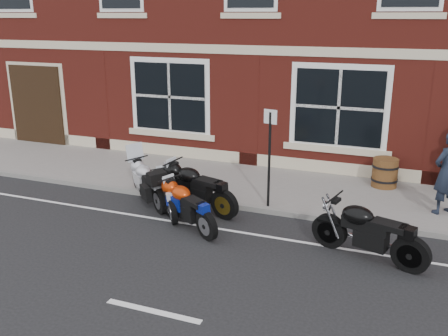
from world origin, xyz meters
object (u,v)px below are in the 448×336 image
(moto_sport_black, at_px, (197,186))
(barrel_planter, at_px, (385,173))
(moto_sport_silver, at_px, (169,192))
(moto_naked_black, at_px, (367,229))
(moto_touring_silver, at_px, (149,181))
(pedestrian_left, at_px, (447,173))
(moto_sport_red, at_px, (188,204))
(parking_sign, at_px, (269,152))

(moto_sport_black, bearing_deg, barrel_planter, -35.88)
(moto_sport_silver, distance_m, moto_naked_black, 4.47)
(moto_sport_black, bearing_deg, moto_touring_silver, 106.02)
(moto_naked_black, xyz_separation_m, pedestrian_left, (1.37, 2.58, 0.47))
(moto_sport_red, height_order, pedestrian_left, pedestrian_left)
(parking_sign, bearing_deg, moto_sport_silver, -143.52)
(moto_touring_silver, height_order, barrel_planter, moto_touring_silver)
(moto_sport_red, xyz_separation_m, barrel_planter, (3.68, 3.90, -0.03))
(pedestrian_left, xyz_separation_m, parking_sign, (-3.71, -1.01, 0.36))
(moto_sport_silver, bearing_deg, moto_sport_red, -74.89)
(moto_sport_silver, relative_size, pedestrian_left, 0.85)
(barrel_planter, bearing_deg, moto_sport_silver, -143.68)
(moto_sport_silver, height_order, parking_sign, parking_sign)
(moto_touring_silver, distance_m, parking_sign, 2.98)
(moto_touring_silver, relative_size, parking_sign, 0.72)
(moto_sport_black, xyz_separation_m, pedestrian_left, (5.25, 1.54, 0.47))
(moto_sport_silver, height_order, pedestrian_left, pedestrian_left)
(moto_sport_silver, bearing_deg, barrel_planter, 0.75)
(pedestrian_left, bearing_deg, moto_sport_black, -25.85)
(moto_touring_silver, relative_size, pedestrian_left, 0.87)
(moto_touring_silver, relative_size, moto_sport_black, 0.74)
(moto_naked_black, bearing_deg, moto_touring_silver, 96.24)
(barrel_planter, bearing_deg, moto_sport_black, -143.16)
(moto_sport_red, height_order, parking_sign, parking_sign)
(moto_sport_black, distance_m, moto_sport_silver, 0.64)
(moto_sport_red, relative_size, parking_sign, 0.79)
(moto_sport_red, xyz_separation_m, moto_sport_black, (-0.23, 0.97, 0.06))
(moto_sport_black, distance_m, pedestrian_left, 5.49)
(moto_sport_silver, distance_m, barrel_planter, 5.52)
(moto_sport_black, xyz_separation_m, moto_sport_silver, (-0.54, -0.34, -0.10))
(moto_sport_red, bearing_deg, barrel_planter, -10.72)
(moto_touring_silver, distance_m, pedestrian_left, 6.70)
(moto_sport_red, bearing_deg, parking_sign, -8.41)
(moto_sport_black, height_order, moto_sport_silver, moto_sport_black)
(moto_touring_silver, xyz_separation_m, moto_naked_black, (5.14, -1.07, 0.04))
(moto_sport_silver, bearing_deg, pedestrian_left, -17.53)
(pedestrian_left, relative_size, barrel_planter, 2.53)
(pedestrian_left, xyz_separation_m, barrel_planter, (-1.34, 1.39, -0.56))
(moto_sport_red, xyz_separation_m, moto_naked_black, (3.65, -0.07, 0.06))
(moto_sport_silver, bearing_deg, moto_naked_black, -44.56)
(moto_touring_silver, xyz_separation_m, pedestrian_left, (6.51, 1.51, 0.51))
(barrel_planter, xyz_separation_m, parking_sign, (-2.37, -2.39, 0.93))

